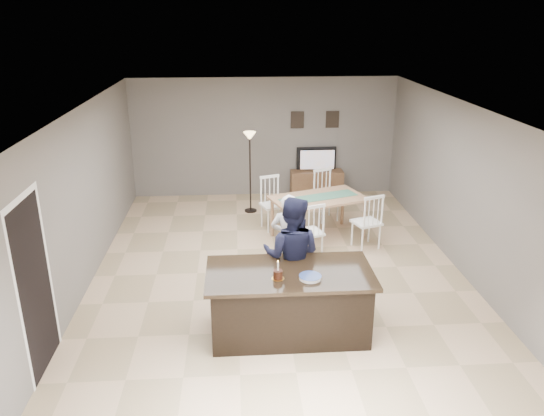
{
  "coord_description": "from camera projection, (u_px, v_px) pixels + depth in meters",
  "views": [
    {
      "loc": [
        -0.65,
        -7.86,
        4.01
      ],
      "look_at": [
        -0.12,
        -0.3,
        1.22
      ],
      "focal_mm": 35.0,
      "sensor_mm": 36.0,
      "label": 1
    }
  ],
  "objects": [
    {
      "name": "tv_screen_glow",
      "position": [
        317.0,
        160.0,
        12.09
      ],
      "size": [
        0.78,
        0.0,
        0.78
      ],
      "primitive_type": "plane",
      "rotation": [
        1.57,
        0.0,
        3.14
      ],
      "color": "orange",
      "rests_on": "tv_console"
    },
    {
      "name": "picture_frames",
      "position": [
        315.0,
        120.0,
        11.98
      ],
      "size": [
        1.1,
        0.02,
        0.38
      ],
      "color": "black",
      "rests_on": "room_shell"
    },
    {
      "name": "birthday_cake",
      "position": [
        278.0,
        274.0,
        6.59
      ],
      "size": [
        0.16,
        0.16,
        0.25
      ],
      "color": "gold",
      "rests_on": "kitchen_island"
    },
    {
      "name": "man",
      "position": [
        292.0,
        256.0,
        7.33
      ],
      "size": [
        0.99,
        0.87,
        1.72
      ],
      "primitive_type": "imported",
      "rotation": [
        0.0,
        0.0,
        2.84
      ],
      "color": "#171933",
      "rests_on": "floor"
    },
    {
      "name": "woman",
      "position": [
        288.0,
        240.0,
        8.12
      ],
      "size": [
        0.61,
        0.48,
        1.48
      ],
      "primitive_type": "imported",
      "rotation": [
        0.0,
        0.0,
        2.9
      ],
      "color": "silver",
      "rests_on": "floor"
    },
    {
      "name": "kitchen_island",
      "position": [
        289.0,
        302.0,
        6.95
      ],
      "size": [
        2.15,
        1.1,
        0.9
      ],
      "color": "black",
      "rests_on": "floor"
    },
    {
      "name": "floor_lamp",
      "position": [
        250.0,
        150.0,
        10.96
      ],
      "size": [
        0.26,
        0.26,
        1.73
      ],
      "color": "black",
      "rests_on": "floor"
    },
    {
      "name": "dining_table",
      "position": [
        318.0,
        204.0,
        9.88
      ],
      "size": [
        2.17,
        2.35,
        1.04
      ],
      "rotation": [
        0.0,
        0.0,
        0.34
      ],
      "color": "#A07B57",
      "rests_on": "floor"
    },
    {
      "name": "floor",
      "position": [
        278.0,
        271.0,
        8.79
      ],
      "size": [
        8.0,
        8.0,
        0.0
      ],
      "primitive_type": "plane",
      "color": "tan",
      "rests_on": "ground"
    },
    {
      "name": "television",
      "position": [
        317.0,
        159.0,
        12.17
      ],
      "size": [
        0.91,
        0.12,
        0.53
      ],
      "primitive_type": "imported",
      "rotation": [
        0.0,
        0.0,
        3.14
      ],
      "color": "black",
      "rests_on": "tv_console"
    },
    {
      "name": "doorway",
      "position": [
        33.0,
        272.0,
        6.01
      ],
      "size": [
        0.0,
        2.1,
        2.65
      ],
      "color": "black",
      "rests_on": "floor"
    },
    {
      "name": "room_shell",
      "position": [
        279.0,
        174.0,
        8.21
      ],
      "size": [
        8.0,
        8.0,
        8.0
      ],
      "color": "slate",
      "rests_on": "floor"
    },
    {
      "name": "tv_console",
      "position": [
        317.0,
        183.0,
        12.29
      ],
      "size": [
        1.2,
        0.4,
        0.6
      ],
      "primitive_type": "cube",
      "color": "brown",
      "rests_on": "floor"
    },
    {
      "name": "plate_stack",
      "position": [
        310.0,
        277.0,
        6.6
      ],
      "size": [
        0.28,
        0.28,
        0.04
      ],
      "color": "white",
      "rests_on": "kitchen_island"
    }
  ]
}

